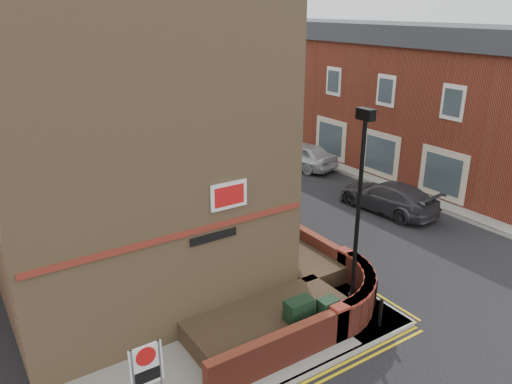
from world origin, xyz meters
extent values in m
plane|color=black|center=(0.00, 0.00, 0.00)|extent=(120.00, 120.00, 0.00)
cube|color=gray|center=(-3.50, 1.50, 0.06)|extent=(13.00, 3.00, 0.12)
cube|color=gray|center=(2.00, 16.00, 0.06)|extent=(2.00, 32.00, 0.12)
cube|color=gray|center=(13.00, 13.00, 0.06)|extent=(4.00, 40.00, 0.12)
cube|color=gray|center=(3.00, 16.00, 0.06)|extent=(0.15, 32.00, 0.12)
cube|color=gray|center=(11.00, 13.00, 0.06)|extent=(0.15, 40.00, 0.12)
cube|color=gold|center=(3.25, 16.00, 0.01)|extent=(0.28, 32.00, 0.01)
cube|color=#977650|center=(-3.00, 8.00, 5.62)|extent=(8.00, 10.00, 11.00)
cube|color=maroon|center=(-3.00, 2.97, 3.32)|extent=(7.80, 0.06, 0.15)
cube|color=white|center=(-1.50, 2.96, 4.12)|extent=(1.10, 0.05, 0.75)
cube|color=black|center=(-2.00, 2.96, 3.02)|extent=(1.40, 0.04, 0.22)
cylinder|color=black|center=(1.60, 1.20, 3.12)|extent=(0.12, 0.12, 6.00)
cylinder|color=black|center=(1.60, 1.20, 0.52)|extent=(0.20, 0.20, 0.80)
cube|color=black|center=(1.60, 1.20, 6.27)|extent=(0.25, 0.50, 0.30)
cube|color=black|center=(-0.30, 1.30, 0.72)|extent=(0.80, 0.45, 1.20)
cube|color=black|center=(0.50, 1.00, 0.67)|extent=(0.55, 0.40, 1.10)
cylinder|color=black|center=(2.00, 0.40, 0.57)|extent=(0.11, 0.11, 0.90)
cylinder|color=black|center=(2.60, 1.20, 0.57)|extent=(0.11, 0.11, 0.90)
cylinder|color=slate|center=(-4.70, 0.50, 1.22)|extent=(0.06, 0.06, 2.20)
cube|color=white|center=(-5.00, 0.50, 1.82)|extent=(0.72, 0.04, 1.00)
cylinder|color=red|center=(-5.00, 0.47, 2.07)|extent=(0.44, 0.02, 0.44)
cube|color=maroon|center=(14.50, 17.00, 3.50)|extent=(5.00, 30.00, 7.00)
cube|color=#2D2F35|center=(14.50, 17.00, 7.50)|extent=(5.40, 30.40, 1.00)
cube|color=beige|center=(14.50, 38.00, 3.50)|extent=(5.00, 12.00, 7.00)
cube|color=#2D2F35|center=(14.50, 38.00, 7.50)|extent=(5.40, 12.40, 1.00)
cylinder|color=#382B1E|center=(2.00, 14.00, 2.40)|extent=(0.24, 0.24, 4.55)
sphere|color=#204517|center=(2.00, 14.00, 5.00)|extent=(3.64, 3.64, 3.64)
sphere|color=#204517|center=(2.40, 13.70, 4.15)|extent=(2.60, 2.60, 2.60)
sphere|color=#204517|center=(1.70, 14.40, 4.54)|extent=(2.86, 2.86, 2.86)
cylinder|color=#382B1E|center=(2.00, 22.00, 2.64)|extent=(0.24, 0.24, 5.04)
sphere|color=#204517|center=(2.00, 22.00, 5.52)|extent=(4.03, 4.03, 4.03)
sphere|color=#204517|center=(2.40, 21.70, 4.58)|extent=(2.88, 2.88, 2.88)
sphere|color=#204517|center=(1.70, 22.40, 5.02)|extent=(3.17, 3.17, 3.17)
cylinder|color=#382B1E|center=(2.00, 30.00, 2.50)|extent=(0.24, 0.24, 4.76)
sphere|color=#204517|center=(2.00, 30.00, 5.22)|extent=(3.81, 3.81, 3.81)
sphere|color=#204517|center=(2.40, 29.70, 4.34)|extent=(2.72, 2.72, 2.72)
sphere|color=#204517|center=(1.70, 30.40, 4.74)|extent=(2.99, 2.99, 2.99)
cylinder|color=black|center=(2.40, 25.00, 1.72)|extent=(0.10, 0.10, 3.20)
imported|color=black|center=(2.40, 25.00, 3.82)|extent=(0.20, 0.16, 1.00)
imported|color=#9FA3A7|center=(3.60, 14.26, 0.62)|extent=(2.30, 3.95, 1.23)
imported|color=maroon|center=(3.80, 20.00, 0.63)|extent=(2.73, 4.77, 1.25)
imported|color=#35343A|center=(9.00, 6.60, 0.69)|extent=(2.44, 4.96, 1.39)
imported|color=#B8BDC1|center=(9.68, 14.00, 0.77)|extent=(2.78, 4.81, 1.54)
camera|label=1|loc=(-7.74, -7.87, 8.89)|focal=35.00mm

